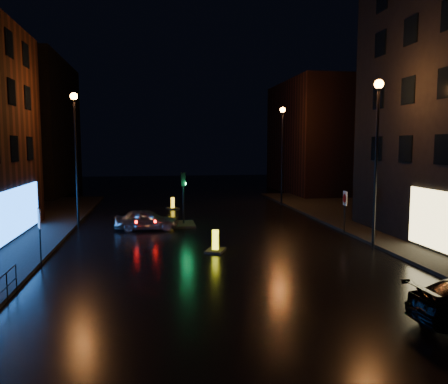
{
  "coord_description": "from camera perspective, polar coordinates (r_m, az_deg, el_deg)",
  "views": [
    {
      "loc": [
        -3.1,
        -14.13,
        5.22
      ],
      "look_at": [
        0.47,
        7.85,
        2.8
      ],
      "focal_mm": 35.0,
      "sensor_mm": 36.0,
      "label": 1
    }
  ],
  "objects": [
    {
      "name": "street_lamp_rnear",
      "position": [
        22.89,
        19.35,
        6.71
      ],
      "size": [
        0.44,
        0.44,
        8.37
      ],
      "color": "black",
      "rests_on": "ground"
    },
    {
      "name": "street_lamp_lfar",
      "position": [
        28.52,
        -18.84,
        6.56
      ],
      "size": [
        0.44,
        0.44,
        8.37
      ],
      "color": "black",
      "rests_on": "ground"
    },
    {
      "name": "bollard_near",
      "position": [
        21.56,
        -1.13,
        -7.16
      ],
      "size": [
        1.24,
        1.45,
        1.08
      ],
      "rotation": [
        0.0,
        0.0,
        -0.4
      ],
      "color": "black",
      "rests_on": "ground"
    },
    {
      "name": "building_far_right",
      "position": [
        49.56,
        12.29,
        6.96
      ],
      "size": [
        8.0,
        14.0,
        12.0
      ],
      "primitive_type": "cube",
      "color": "black",
      "rests_on": "ground"
    },
    {
      "name": "building_far_left",
      "position": [
        50.82,
        -24.15,
        7.67
      ],
      "size": [
        8.0,
        16.0,
        14.0
      ],
      "primitive_type": "cube",
      "color": "black",
      "rests_on": "ground"
    },
    {
      "name": "road_sign_left",
      "position": [
        20.08,
        -22.96,
        -3.8
      ],
      "size": [
        0.27,
        0.59,
        2.54
      ],
      "rotation": [
        0.0,
        0.0,
        0.36
      ],
      "color": "black",
      "rests_on": "ground"
    },
    {
      "name": "ground",
      "position": [
        15.38,
        3.05,
        -13.65
      ],
      "size": [
        120.0,
        120.0,
        0.0
      ],
      "primitive_type": "plane",
      "color": "black",
      "rests_on": "ground"
    },
    {
      "name": "bollard_far",
      "position": [
        35.87,
        -6.72,
        -1.88
      ],
      "size": [
        1.09,
        1.27,
        0.94
      ],
      "rotation": [
        0.0,
        0.0,
        0.42
      ],
      "color": "black",
      "rests_on": "ground"
    },
    {
      "name": "traffic_signal",
      "position": [
        28.58,
        -5.3,
        -3.33
      ],
      "size": [
        1.4,
        2.4,
        3.45
      ],
      "color": "black",
      "rests_on": "ground"
    },
    {
      "name": "silver_hatchback",
      "position": [
        27.22,
        -10.11,
        -3.57
      ],
      "size": [
        3.84,
        1.65,
        1.29
      ],
      "primitive_type": "imported",
      "rotation": [
        0.0,
        0.0,
        1.54
      ],
      "color": "#96999D",
      "rests_on": "ground"
    },
    {
      "name": "street_lamp_rfar",
      "position": [
        37.74,
        7.61,
        6.66
      ],
      "size": [
        0.44,
        0.44,
        8.37
      ],
      "color": "black",
      "rests_on": "ground"
    },
    {
      "name": "road_sign_right",
      "position": [
        26.36,
        15.51,
        -1.27
      ],
      "size": [
        0.13,
        0.61,
        2.53
      ],
      "rotation": [
        0.0,
        0.0,
        3.04
      ],
      "color": "black",
      "rests_on": "ground"
    }
  ]
}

